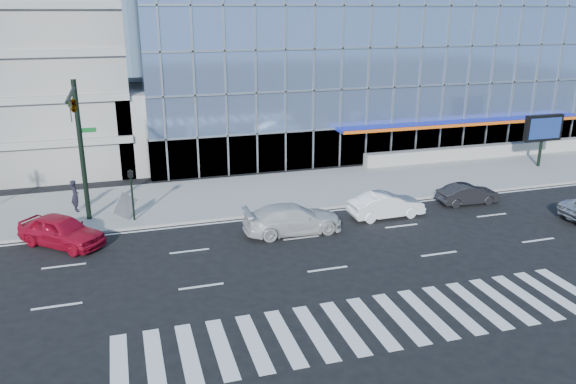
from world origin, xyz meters
name	(u,v)px	position (x,y,z in m)	size (l,w,h in m)	color
ground	(301,238)	(0.00, 0.00, 0.00)	(160.00, 160.00, 0.00)	black
sidewalk	(264,192)	(0.00, 8.00, 0.07)	(120.00, 8.00, 0.15)	gray
theatre_building	(354,54)	(14.00, 26.00, 7.50)	(42.00, 26.00, 15.00)	#708CBB
ramp_block	(157,126)	(-6.00, 18.00, 3.00)	(6.00, 8.00, 6.00)	gray
retaining_wall	(529,148)	(24.00, 11.60, 0.65)	(30.00, 0.80, 1.00)	gray
traffic_signal	(76,121)	(-11.00, 4.57, 6.16)	(1.14, 5.74, 8.00)	black
ped_signal_post	(132,187)	(-8.50, 4.94, 2.14)	(0.30, 0.33, 3.00)	black
marquee_sign	(543,129)	(22.00, 7.99, 3.07)	(3.20, 0.43, 4.00)	black
white_suv	(293,219)	(-0.19, 0.90, 0.79)	(2.23, 5.48, 1.59)	silver
white_sedan	(386,205)	(5.81, 1.61, 0.74)	(1.57, 4.49, 1.48)	white
dark_sedan	(468,194)	(11.81, 2.24, 0.64)	(1.36, 3.90, 1.28)	black
red_sedan	(61,231)	(-12.21, 2.67, 0.82)	(1.93, 4.80, 1.63)	#AB0D26
pedestrian	(75,196)	(-11.76, 7.57, 1.12)	(0.71, 0.47, 1.94)	black
tilted_panel	(125,206)	(-8.95, 5.00, 1.06)	(1.30, 0.06, 1.30)	gray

